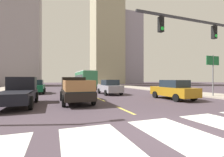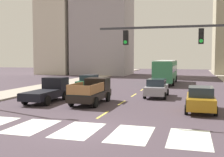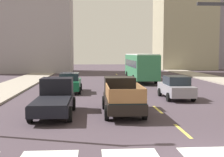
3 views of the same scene
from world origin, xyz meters
The scene contains 15 objects.
sidewalk_left centered at (-12.04, 18.00, 0.07)m, with size 3.96×110.00×0.15m, color #A19688.
lane_dash_0 centered at (0.00, 4.00, 0.00)m, with size 0.16×2.40×0.01m, color #E2CD4E.
lane_dash_1 centered at (0.00, 9.00, 0.00)m, with size 0.16×2.40×0.01m, color #E2CD4E.
lane_dash_2 centered at (0.00, 14.00, 0.00)m, with size 0.16×2.40×0.01m, color #E2CD4E.
lane_dash_3 centered at (0.00, 19.00, 0.00)m, with size 0.16×2.40×0.01m, color #E2CD4E.
lane_dash_4 centered at (0.00, 24.00, 0.00)m, with size 0.16×2.40×0.01m, color #E2CD4E.
lane_dash_5 centered at (0.00, 29.00, 0.00)m, with size 0.16×2.40×0.01m, color #E2CD4E.
lane_dash_6 centered at (0.00, 34.00, 0.00)m, with size 0.16×2.40×0.01m, color #E2CD4E.
lane_dash_7 centered at (0.00, 39.00, 0.00)m, with size 0.16×2.40×0.01m, color #E2CD4E.
pickup_stakebed centered at (-2.28, 8.35, 0.94)m, with size 2.18×5.20×1.96m.
pickup_dark centered at (-6.10, 8.11, 0.92)m, with size 2.18×5.20×1.96m.
city_bus centered at (1.91, 27.06, 1.95)m, with size 2.72×10.80×3.32m.
sedan_far centered at (-5.92, 17.36, 0.86)m, with size 2.02×4.40×1.72m.
sedan_near_left centered at (2.32, 13.23, 0.86)m, with size 2.02×4.40×1.72m.
block_mid_right centered at (25.55, 56.82, 14.63)m, with size 10.33×10.55×29.27m, color #948BA0.
Camera 3 is at (-4.03, -8.77, 3.47)m, focal length 47.92 mm.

